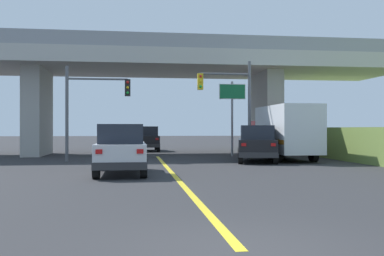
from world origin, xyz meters
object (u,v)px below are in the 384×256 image
Objects in this scene: box_truck at (283,132)px; highway_sign at (232,101)px; suv_lead at (121,149)px; suv_crossing at (256,144)px; traffic_signal_nearside at (232,98)px; traffic_signal_farside at (90,101)px; sedan_oncoming at (147,139)px.

highway_sign is (-2.41, 3.13, 2.02)m from box_truck.
suv_lead and suv_crossing have the same top height.
highway_sign is at bearing 77.40° from traffic_signal_nearside.
traffic_signal_farside reaches higher than suv_lead.
box_truck is at bearing -52.43° from highway_sign.
suv_lead and sedan_oncoming have the same top height.
highway_sign is at bearing 56.39° from suv_lead.
suv_crossing is at bearing 38.78° from suv_lead.
traffic_signal_farside is (-1.95, 7.49, 2.41)m from suv_lead.
traffic_signal_farside is (-9.25, 1.63, 2.41)m from suv_crossing.
suv_lead is 0.85× the size of traffic_signal_farside.
suv_crossing is 14.08m from sedan_oncoming.
suv_crossing is at bearing -144.30° from box_truck.
box_truck is 1.40× the size of traffic_signal_farside.
traffic_signal_farside is 9.42m from highway_sign.
suv_lead is at bearing -75.43° from traffic_signal_farside.
sedan_oncoming is (1.67, 18.77, -0.00)m from suv_lead.
suv_crossing is 9.69m from traffic_signal_farside.
traffic_signal_farside is 1.08× the size of highway_sign.
traffic_signal_nearside is 1.18× the size of highway_sign.
suv_lead is 9.36m from suv_crossing.
traffic_signal_farside is (-8.28, -0.13, -0.26)m from traffic_signal_nearside.
suv_lead is 0.92× the size of highway_sign.
traffic_signal_nearside reaches higher than box_truck.
sedan_oncoming is at bearing 72.22° from traffic_signal_farside.
suv_crossing is at bearing -66.44° from sedan_oncoming.
suv_crossing is at bearing -9.98° from traffic_signal_farside.
highway_sign is (8.92, 3.00, 0.26)m from traffic_signal_farside.
suv_crossing is at bearing -61.26° from traffic_signal_nearside.
traffic_signal_farside is at bearing -176.86° from suv_crossing.
traffic_signal_nearside is (6.33, 7.63, 2.67)m from suv_lead.
traffic_signal_nearside is (4.66, -11.15, 2.68)m from sedan_oncoming.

